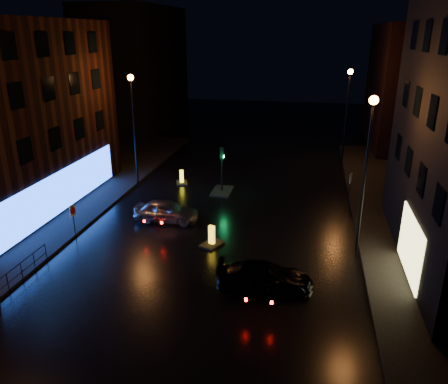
{
  "coord_description": "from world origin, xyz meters",
  "views": [
    {
      "loc": [
        4.98,
        -15.82,
        11.18
      ],
      "look_at": [
        0.46,
        6.54,
        2.8
      ],
      "focal_mm": 35.0,
      "sensor_mm": 36.0,
      "label": 1
    }
  ],
  "objects": [
    {
      "name": "building_far_right",
      "position": [
        15.0,
        32.0,
        6.0
      ],
      "size": [
        8.0,
        14.0,
        12.0
      ],
      "primitive_type": "cube",
      "color": "black",
      "rests_on": "ground"
    },
    {
      "name": "street_lamp_lfar",
      "position": [
        -7.8,
        14.0,
        5.56
      ],
      "size": [
        0.44,
        0.44,
        8.37
      ],
      "color": "black",
      "rests_on": "ground"
    },
    {
      "name": "guard_railing",
      "position": [
        -8.0,
        -1.0,
        0.74
      ],
      "size": [
        0.05,
        6.04,
        1.0
      ],
      "color": "black",
      "rests_on": "ground"
    },
    {
      "name": "traffic_signal",
      "position": [
        -1.2,
        14.0,
        0.5
      ],
      "size": [
        1.4,
        2.4,
        3.45
      ],
      "color": "black",
      "rests_on": "ground"
    },
    {
      "name": "road_sign_right",
      "position": [
        7.9,
        13.88,
        1.53
      ],
      "size": [
        0.19,
        0.49,
        2.05
      ],
      "rotation": [
        0.0,
        0.0,
        2.84
      ],
      "color": "black",
      "rests_on": "ground"
    },
    {
      "name": "bollard_far",
      "position": [
        -4.68,
        15.26,
        0.24
      ],
      "size": [
        1.2,
        1.45,
        1.09
      ],
      "rotation": [
        0.0,
        0.0,
        0.35
      ],
      "color": "black",
      "rests_on": "ground"
    },
    {
      "name": "road_sign_left",
      "position": [
        -7.9,
        4.75,
        1.54
      ],
      "size": [
        0.1,
        0.5,
        2.06
      ],
      "rotation": [
        0.0,
        0.0,
        -0.09
      ],
      "color": "black",
      "rests_on": "ground"
    },
    {
      "name": "silver_hatchback",
      "position": [
        -3.54,
        8.13,
        0.68
      ],
      "size": [
        4.03,
        1.72,
        1.36
      ],
      "primitive_type": "imported",
      "rotation": [
        0.0,
        0.0,
        1.6
      ],
      "color": "#ADB0B5",
      "rests_on": "ground"
    },
    {
      "name": "street_lamp_rfar",
      "position": [
        7.8,
        22.0,
        5.56
      ],
      "size": [
        0.44,
        0.44,
        8.37
      ],
      "color": "black",
      "rests_on": "ground"
    },
    {
      "name": "pavement_left",
      "position": [
        -14.0,
        8.0,
        0.07
      ],
      "size": [
        12.0,
        44.0,
        0.15
      ],
      "primitive_type": "cube",
      "color": "black",
      "rests_on": "ground"
    },
    {
      "name": "dark_sedan",
      "position": [
        3.37,
        1.6,
        0.64
      ],
      "size": [
        4.59,
        2.31,
        1.28
      ],
      "primitive_type": "imported",
      "rotation": [
        0.0,
        0.0,
        1.69
      ],
      "color": "black",
      "rests_on": "ground"
    },
    {
      "name": "ground",
      "position": [
        0.0,
        0.0,
        0.0
      ],
      "size": [
        120.0,
        120.0,
        0.0
      ],
      "primitive_type": "plane",
      "color": "black",
      "rests_on": "ground"
    },
    {
      "name": "building_far_left",
      "position": [
        -16.0,
        35.0,
        7.0
      ],
      "size": [
        8.0,
        16.0,
        14.0
      ],
      "primitive_type": "cube",
      "color": "black",
      "rests_on": "ground"
    },
    {
      "name": "street_lamp_rnear",
      "position": [
        7.8,
        6.0,
        5.56
      ],
      "size": [
        0.44,
        0.44,
        8.37
      ],
      "color": "black",
      "rests_on": "ground"
    },
    {
      "name": "bollard_near",
      "position": [
        -0.02,
        5.45,
        0.26
      ],
      "size": [
        1.35,
        1.58,
        1.17
      ],
      "rotation": [
        0.0,
        0.0,
        -0.42
      ],
      "color": "black",
      "rests_on": "ground"
    }
  ]
}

